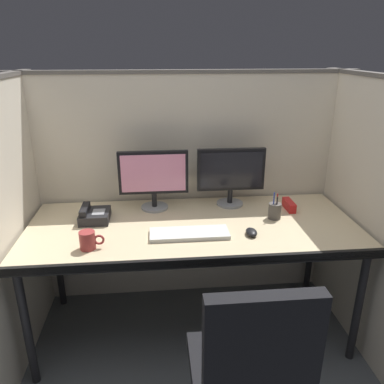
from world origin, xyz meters
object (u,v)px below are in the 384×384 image
Objects in this scene: desk at (193,233)px; computer_mouse at (251,232)px; monitor_right at (231,173)px; red_stapler at (289,205)px; pen_cup at (275,211)px; monitor_left at (153,176)px; keyboard_main at (189,234)px; desk_phone at (94,215)px; coffee_mug at (88,240)px.

computer_mouse is (0.30, -0.16, 0.07)m from desk.
monitor_right is 0.42m from red_stapler.
pen_cup reaches higher than desk.
pen_cup is (0.71, -0.22, -0.17)m from monitor_left.
keyboard_main is at bearing 175.35° from computer_mouse.
coffee_mug is (0.02, -0.34, 0.01)m from desk_phone.
desk_phone is 1.13× the size of pen_cup.
desk is at bearing 152.90° from computer_mouse.
monitor_left is at bearing 22.65° from desk_phone.
desk is 0.51m from pen_cup.
monitor_left reaches higher than computer_mouse.
pen_cup is at bearing 5.20° from desk.
keyboard_main is 0.53m from coffee_mug.
keyboard_main reaches higher than desk.
monitor_right reaches higher than computer_mouse.
keyboard_main is 4.48× the size of computer_mouse.
computer_mouse is 0.28m from pen_cup.
pen_cup is at bearing 18.23° from keyboard_main.
coffee_mug is (-1.18, -0.40, 0.02)m from red_stapler.
desk_phone is (-0.54, 0.25, 0.02)m from keyboard_main.
desk is at bearing 75.73° from keyboard_main.
monitor_left reaches higher than keyboard_main.
monitor_right reaches higher than keyboard_main.
monitor_left is 0.62m from coffee_mug.
pen_cup is (0.19, 0.20, 0.03)m from computer_mouse.
pen_cup reaches higher than red_stapler.
monitor_left reaches higher than desk.
desk_phone is at bearing 176.06° from pen_cup.
coffee_mug is at bearing -169.58° from keyboard_main.
monitor_left is 0.70m from computer_mouse.
monitor_right is (0.49, 0.02, 0.00)m from monitor_left.
desk_phone is at bearing 93.52° from coffee_mug.
keyboard_main is (0.19, -0.40, -0.20)m from monitor_left.
monitor_left reaches higher than desk_phone.
pen_cup is (0.49, 0.04, 0.10)m from desk.
pen_cup is at bearing 14.41° from coffee_mug.
desk is at bearing -174.80° from pen_cup.
monitor_right is 1.00× the size of keyboard_main.
monitor_left is at bearing 173.50° from red_stapler.
computer_mouse is (0.34, -0.03, 0.01)m from keyboard_main.
red_stapler is (0.36, -0.11, -0.19)m from monitor_right.
coffee_mug is (-0.34, -0.49, -0.17)m from monitor_left.
monitor_left is 2.26× the size of desk_phone.
desk_phone is at bearing 162.69° from computer_mouse.
keyboard_main is at bearing -155.54° from red_stapler.
keyboard_main is at bearing -64.76° from monitor_left.
monitor_right is 4.48× the size of computer_mouse.
computer_mouse is 0.86m from coffee_mug.
pen_cup reaches higher than coffee_mug.
keyboard_main is 2.87× the size of red_stapler.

